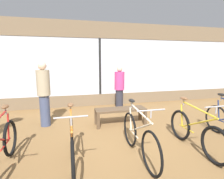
% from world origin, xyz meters
% --- Properties ---
extents(ground_plane, '(24.00, 24.00, 0.00)m').
position_xyz_m(ground_plane, '(0.00, 0.00, 0.00)').
color(ground_plane, olive).
extents(shop_back_wall, '(12.00, 0.08, 3.20)m').
position_xyz_m(shop_back_wall, '(0.00, 3.38, 1.64)').
color(shop_back_wall, '#7A664C').
rests_on(shop_back_wall, ground_plane).
extents(bicycle_left, '(0.46, 1.66, 1.02)m').
position_xyz_m(bicycle_left, '(-1.17, -0.55, 0.38)').
color(bicycle_left, black).
rests_on(bicycle_left, ground_plane).
extents(bicycle_center, '(0.46, 1.69, 1.03)m').
position_xyz_m(bicycle_center, '(0.01, -0.56, 0.40)').
color(bicycle_center, black).
rests_on(bicycle_center, ground_plane).
extents(bicycle_right, '(0.46, 1.66, 1.02)m').
position_xyz_m(bicycle_right, '(1.21, -0.56, 0.37)').
color(bicycle_right, black).
rests_on(bicycle_right, ground_plane).
extents(display_bench, '(1.40, 0.44, 0.46)m').
position_xyz_m(display_bench, '(0.17, 1.12, 0.38)').
color(display_bench, brown).
rests_on(display_bench, ground_plane).
extents(customer_near_rack, '(0.43, 0.55, 1.74)m').
position_xyz_m(customer_near_rack, '(-1.85, 1.54, 0.94)').
color(customer_near_rack, '#424C6B').
rests_on(customer_near_rack, ground_plane).
extents(customer_by_window, '(0.36, 0.36, 1.58)m').
position_xyz_m(customer_by_window, '(0.50, 2.37, 0.83)').
color(customer_by_window, '#2D2D38').
rests_on(customer_by_window, ground_plane).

